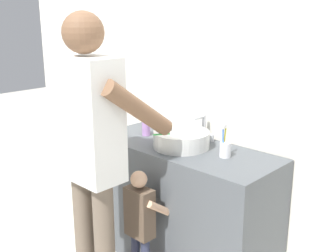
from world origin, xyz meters
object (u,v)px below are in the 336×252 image
object	(u,v)px
toothbrush_cup	(225,149)
child_toddler	(141,219)
adult_parent	(91,137)
soap_bottle	(146,126)

from	to	relation	value
toothbrush_cup	child_toddler	world-z (taller)	toothbrush_cup
toothbrush_cup	adult_parent	xyz separation A→B (m)	(-0.46, -0.67, 0.13)
soap_bottle	adult_parent	bearing A→B (deg)	-70.14
child_toddler	toothbrush_cup	bearing A→B (deg)	52.70
toothbrush_cup	adult_parent	world-z (taller)	adult_parent
child_toddler	adult_parent	xyz separation A→B (m)	(-0.13, -0.25, 0.57)
toothbrush_cup	soap_bottle	size ratio (longest dim) A/B	1.25
soap_bottle	adult_parent	distance (m)	0.71
soap_bottle	adult_parent	size ratio (longest dim) A/B	0.09
soap_bottle	toothbrush_cup	bearing A→B (deg)	1.05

